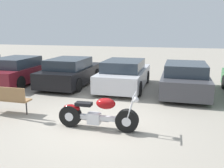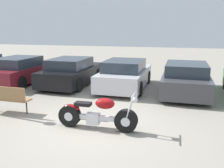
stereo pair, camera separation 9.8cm
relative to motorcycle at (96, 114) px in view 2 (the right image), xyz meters
The scene contains 7 objects.
ground_plane 0.45m from the motorcycle, 121.38° to the left, with size 60.00×60.00×0.00m, color gray.
motorcycle is the anchor object (origin of this frame).
parked_car_maroon 7.11m from the motorcycle, 140.86° to the left, with size 1.89×4.07×1.29m.
parked_car_black 5.59m from the motorcycle, 121.27° to the left, with size 1.89×4.07×1.29m.
parked_car_silver 4.78m from the motorcycle, 93.43° to the left, with size 1.89×4.07×1.29m.
parked_car_dark_grey 5.09m from the motorcycle, 62.80° to the left, with size 1.89×4.07×1.29m.
park_bench 3.15m from the motorcycle, behind, with size 1.43×0.40×0.89m.
Camera 2 is at (2.21, -6.16, 2.66)m, focal length 40.00 mm.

